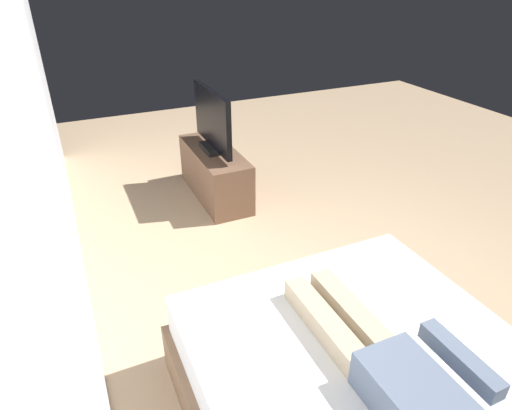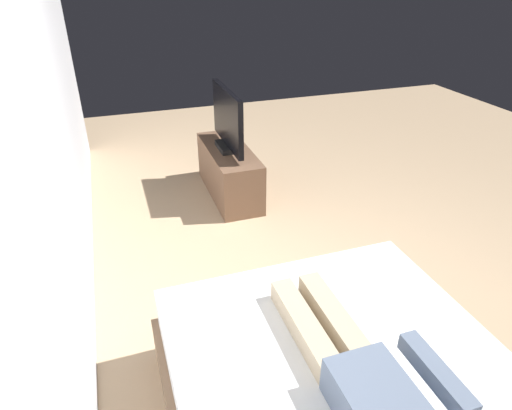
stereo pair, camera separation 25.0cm
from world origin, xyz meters
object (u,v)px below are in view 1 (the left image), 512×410
object	(u,v)px
person	(396,376)
tv	(212,122)
remote	(440,334)
tv_stand	(215,173)

from	to	relation	value
person	tv	world-z (taller)	tv
remote	tv_stand	xyz separation A→B (m)	(2.78, 0.17, -0.30)
person	tv	xyz separation A→B (m)	(2.94, -0.24, 0.16)
person	remote	distance (m)	0.44
person	tv_stand	world-z (taller)	person
person	remote	size ratio (longest dim) A/B	8.40
tv	remote	bearing A→B (deg)	-176.55
person	tv_stand	xyz separation A→B (m)	(2.94, -0.24, -0.37)
tv_stand	tv	size ratio (longest dim) A/B	1.25
remote	tv	distance (m)	2.80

